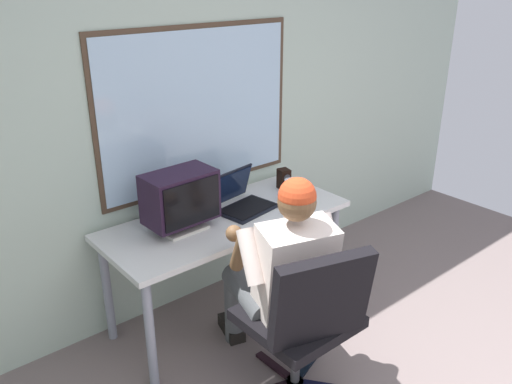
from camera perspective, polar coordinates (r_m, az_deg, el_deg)
name	(u,v)px	position (r m, az deg, el deg)	size (l,w,h in m)	color
wall_rear	(198,105)	(3.39, -6.25, 9.34)	(5.65, 0.08, 2.66)	#B5C9B7
desk	(227,228)	(3.29, -3.18, -3.93)	(1.55, 0.65, 0.71)	gray
office_chair	(308,314)	(2.71, 5.60, -13.02)	(0.62, 0.67, 0.94)	black
person_seated	(283,271)	(2.85, 2.90, -8.51)	(0.66, 0.86, 1.22)	#4A4C50
crt_monitor	(180,198)	(3.04, -8.20, -0.63)	(0.42, 0.26, 0.36)	beige
laptop	(239,198)	(3.35, -1.81, -0.68)	(0.40, 0.36, 0.24)	black
wine_glass	(291,187)	(3.40, 3.84, 0.57)	(0.09, 0.09, 0.16)	silver
desk_speaker	(284,179)	(3.64, 3.03, 1.42)	(0.09, 0.10, 0.14)	black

